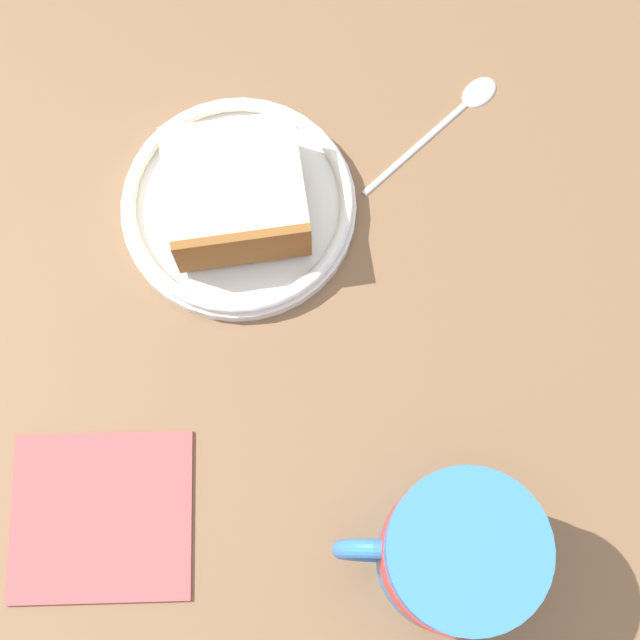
# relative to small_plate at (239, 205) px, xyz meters

# --- Properties ---
(ground_plane) EXTENTS (1.34, 1.34, 0.03)m
(ground_plane) POSITION_rel_small_plate_xyz_m (0.10, -0.05, -0.03)
(ground_plane) COLOR brown
(small_plate) EXTENTS (0.17, 0.17, 0.02)m
(small_plate) POSITION_rel_small_plate_xyz_m (0.00, 0.00, 0.00)
(small_plate) COLOR white
(small_plate) RESTS_ON ground_plane
(cake_slice) EXTENTS (0.12, 0.12, 0.05)m
(cake_slice) POSITION_rel_small_plate_xyz_m (0.00, -0.00, 0.03)
(cake_slice) COLOR brown
(cake_slice) RESTS_ON small_plate
(tea_mug) EXTENTS (0.12, 0.09, 0.10)m
(tea_mug) POSITION_rel_small_plate_xyz_m (0.22, -0.16, 0.05)
(tea_mug) COLOR #3372BF
(tea_mug) RESTS_ON ground_plane
(teaspoon) EXTENTS (0.06, 0.13, 0.01)m
(teaspoon) POSITION_rel_small_plate_xyz_m (0.11, 0.13, -0.01)
(teaspoon) COLOR silver
(teaspoon) RESTS_ON ground_plane
(folded_napkin) EXTENTS (0.15, 0.15, 0.01)m
(folded_napkin) POSITION_rel_small_plate_xyz_m (0.01, -0.23, -0.01)
(folded_napkin) COLOR #B24C4C
(folded_napkin) RESTS_ON ground_plane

